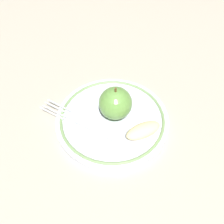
{
  "coord_description": "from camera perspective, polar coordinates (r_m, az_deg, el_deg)",
  "views": [
    {
      "loc": [
        -0.03,
        0.3,
        0.4
      ],
      "look_at": [
        0.01,
        0.0,
        0.03
      ],
      "focal_mm": 40.0,
      "sensor_mm": 36.0,
      "label": 1
    }
  ],
  "objects": [
    {
      "name": "ground_plane",
      "position": [
        0.5,
        0.63,
        -2.23
      ],
      "size": [
        2.0,
        2.0,
        0.0
      ],
      "primitive_type": "plane",
      "color": "#AA9F8E"
    },
    {
      "name": "plate",
      "position": [
        0.5,
        0.0,
        -1.99
      ],
      "size": [
        0.23,
        0.23,
        0.01
      ],
      "color": "silver",
      "rests_on": "ground_plane"
    },
    {
      "name": "apple_red_whole",
      "position": [
        0.47,
        0.81,
        2.01
      ],
      "size": [
        0.06,
        0.06,
        0.07
      ],
      "color": "#5F913F",
      "rests_on": "plate"
    },
    {
      "name": "apple_slice_front",
      "position": [
        0.46,
        7.15,
        -4.2
      ],
      "size": [
        0.08,
        0.06,
        0.02
      ],
      "primitive_type": "ellipsoid",
      "rotation": [
        0.0,
        0.0,
        3.71
      ],
      "color": "beige",
      "rests_on": "plate"
    },
    {
      "name": "fork",
      "position": [
        0.49,
        -7.5,
        -2.08
      ],
      "size": [
        0.16,
        0.09,
        0.0
      ],
      "rotation": [
        0.0,
        0.0,
        5.86
      ],
      "color": "silver",
      "rests_on": "plate"
    }
  ]
}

